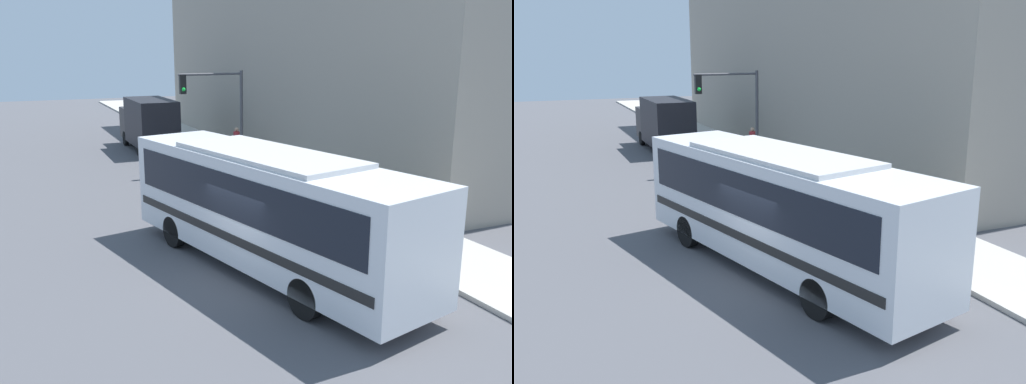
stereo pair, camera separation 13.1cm
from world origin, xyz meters
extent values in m
plane|color=#515156|center=(0.00, 0.00, 0.00)|extent=(120.00, 120.00, 0.00)
cube|color=#B7B2A8|center=(6.05, 20.00, 0.07)|extent=(3.09, 70.00, 0.13)
cube|color=#9E9384|center=(10.59, 17.29, 6.17)|extent=(6.00, 32.57, 12.35)
cube|color=silver|center=(0.75, 0.57, 1.84)|extent=(4.86, 10.83, 2.83)
cube|color=black|center=(0.75, 0.57, 2.35)|extent=(4.70, 10.02, 1.17)
cube|color=black|center=(0.75, 0.57, 1.21)|extent=(4.80, 10.43, 0.24)
cube|color=silver|center=(0.75, 0.57, 3.30)|extent=(3.58, 6.17, 0.16)
cylinder|color=black|center=(1.10, 4.00, 0.50)|extent=(0.50, 1.03, 0.99)
cylinder|color=black|center=(-1.09, 3.49, 0.50)|extent=(0.50, 1.03, 0.99)
cylinder|color=black|center=(2.50, -2.00, 0.50)|extent=(0.50, 1.03, 0.99)
cylinder|color=black|center=(0.32, -2.51, 0.50)|extent=(0.50, 1.03, 0.99)
cube|color=black|center=(2.33, 20.37, 1.80)|extent=(2.22, 4.96, 2.70)
cube|color=#262628|center=(2.33, 23.81, 1.41)|extent=(2.11, 1.93, 1.91)
cylinder|color=black|center=(1.37, 23.47, 0.45)|extent=(0.25, 0.90, 0.90)
cylinder|color=black|center=(1.37, 19.44, 0.45)|extent=(0.25, 0.90, 0.90)
cylinder|color=gold|center=(5.10, 2.27, 0.41)|extent=(0.23, 0.23, 0.56)
sphere|color=gold|center=(5.10, 2.27, 0.76)|extent=(0.22, 0.22, 0.22)
cylinder|color=gold|center=(5.10, 2.14, 0.44)|extent=(0.11, 0.14, 0.11)
cylinder|color=#47474C|center=(5.25, 13.33, 2.57)|extent=(0.16, 0.16, 4.87)
cylinder|color=#47474C|center=(3.65, 13.33, 4.86)|extent=(3.20, 0.11, 0.11)
cube|color=black|center=(2.25, 13.33, 4.41)|extent=(0.30, 0.24, 0.90)
sphere|color=#19D83F|center=(2.25, 13.19, 4.18)|extent=(0.18, 0.18, 0.18)
cylinder|color=#47474C|center=(5.10, 8.70, 0.67)|extent=(0.06, 0.06, 1.06)
cylinder|color=#4C4C51|center=(5.10, 8.70, 1.31)|extent=(0.14, 0.14, 0.22)
cylinder|color=slate|center=(5.86, 15.54, 0.55)|extent=(0.28, 0.28, 0.84)
cylinder|color=#B22D33|center=(5.86, 15.54, 1.32)|extent=(0.34, 0.34, 0.70)
sphere|color=tan|center=(5.86, 15.54, 1.79)|extent=(0.23, 0.23, 0.23)
cylinder|color=#23283D|center=(5.81, 4.06, 0.55)|extent=(0.28, 0.28, 0.83)
cylinder|color=#338C4C|center=(5.81, 4.06, 1.31)|extent=(0.34, 0.34, 0.69)
sphere|color=tan|center=(5.81, 4.06, 1.76)|extent=(0.22, 0.22, 0.22)
camera|label=1|loc=(-5.59, -13.11, 6.07)|focal=40.00mm
camera|label=2|loc=(-5.47, -13.16, 6.07)|focal=40.00mm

